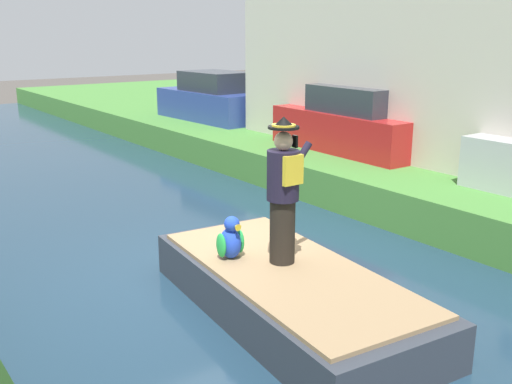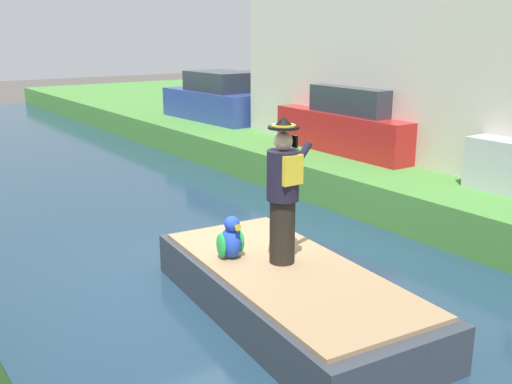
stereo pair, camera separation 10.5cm
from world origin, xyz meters
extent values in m
plane|color=#4C4742|center=(0.00, 0.00, 0.00)|extent=(80.00, 80.00, 0.00)
cube|color=#1E384C|center=(0.00, 0.00, 0.05)|extent=(6.89, 48.00, 0.10)
cube|color=#333842|center=(0.00, -1.55, 0.38)|extent=(2.21, 4.36, 0.56)
cube|color=#997A56|center=(0.00, -1.55, 0.69)|extent=(2.04, 4.01, 0.05)
cylinder|color=black|center=(0.07, -1.32, 1.12)|extent=(0.32, 0.32, 0.82)
cylinder|color=black|center=(0.07, -1.32, 1.84)|extent=(0.40, 0.40, 0.62)
cube|color=gold|center=(0.07, -1.51, 1.94)|extent=(0.28, 0.06, 0.36)
sphere|color=#DBA884|center=(0.07, -1.32, 2.27)|extent=(0.23, 0.23, 0.23)
cylinder|color=black|center=(0.07, -1.32, 2.43)|extent=(0.38, 0.38, 0.03)
cone|color=black|center=(0.07, -1.32, 2.50)|extent=(0.26, 0.26, 0.12)
cylinder|color=gold|center=(0.07, -1.32, 2.46)|extent=(0.29, 0.29, 0.02)
cylinder|color=black|center=(0.29, -1.36, 2.02)|extent=(0.38, 0.09, 0.43)
cube|color=black|center=(0.20, -1.38, 2.26)|extent=(0.03, 0.08, 0.15)
ellipsoid|color=blue|center=(-0.38, -0.82, 0.91)|extent=(0.26, 0.32, 0.40)
sphere|color=blue|center=(-0.38, -0.86, 1.18)|extent=(0.20, 0.20, 0.20)
cone|color=yellow|center=(-0.38, -0.96, 1.17)|extent=(0.09, 0.09, 0.09)
ellipsoid|color=green|center=(-0.52, -0.82, 0.91)|extent=(0.08, 0.20, 0.32)
ellipsoid|color=green|center=(-0.24, -0.82, 0.91)|extent=(0.08, 0.20, 0.32)
cube|color=red|center=(5.59, 2.95, 1.29)|extent=(1.80, 4.04, 0.90)
cube|color=#2D333D|center=(5.59, 2.75, 2.04)|extent=(1.50, 2.24, 0.60)
cube|color=#2D4293|center=(5.59, 9.12, 1.29)|extent=(1.90, 4.08, 0.90)
cube|color=#2D333D|center=(5.59, 8.92, 2.04)|extent=(1.55, 2.27, 0.60)
camera|label=1|loc=(-4.31, -6.76, 3.54)|focal=41.30mm
camera|label=2|loc=(-4.23, -6.82, 3.54)|focal=41.30mm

